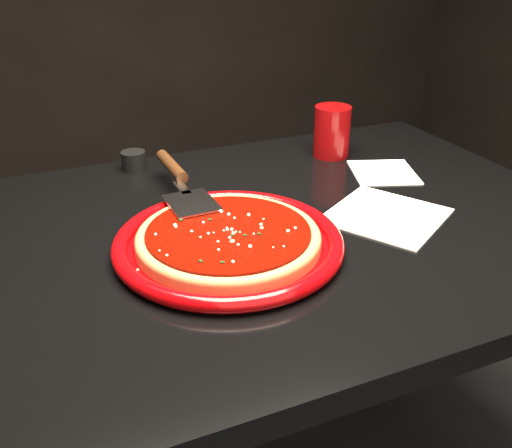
{
  "coord_description": "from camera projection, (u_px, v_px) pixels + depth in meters",
  "views": [
    {
      "loc": [
        -0.34,
        -0.8,
        1.2
      ],
      "look_at": [
        -0.01,
        -0.03,
        0.77
      ],
      "focal_mm": 40.0,
      "sensor_mm": 36.0,
      "label": 1
    }
  ],
  "objects": [
    {
      "name": "table",
      "position": [
        254.0,
        391.0,
        1.15
      ],
      "size": [
        1.2,
        0.8,
        0.75
      ],
      "primitive_type": "cube",
      "color": "black",
      "rests_on": "floor"
    },
    {
      "name": "plate",
      "position": [
        229.0,
        243.0,
        0.9
      ],
      "size": [
        0.38,
        0.38,
        0.03
      ],
      "primitive_type": "cylinder",
      "rotation": [
        0.0,
        0.0,
        -0.04
      ],
      "color": "#850305",
      "rests_on": "table"
    },
    {
      "name": "pizza_crust",
      "position": [
        229.0,
        240.0,
        0.89
      ],
      "size": [
        0.3,
        0.3,
        0.01
      ],
      "primitive_type": "cylinder",
      "rotation": [
        0.0,
        0.0,
        -0.04
      ],
      "color": "brown",
      "rests_on": "plate"
    },
    {
      "name": "pizza_crust_rim",
      "position": [
        228.0,
        236.0,
        0.89
      ],
      "size": [
        0.3,
        0.3,
        0.02
      ],
      "primitive_type": "torus",
      "rotation": [
        0.0,
        0.0,
        -0.04
      ],
      "color": "brown",
      "rests_on": "plate"
    },
    {
      "name": "pizza_sauce",
      "position": [
        228.0,
        233.0,
        0.89
      ],
      "size": [
        0.27,
        0.27,
        0.01
      ],
      "primitive_type": "cylinder",
      "rotation": [
        0.0,
        0.0,
        -0.04
      ],
      "color": "#640600",
      "rests_on": "plate"
    },
    {
      "name": "parmesan_dusting",
      "position": [
        228.0,
        229.0,
        0.89
      ],
      "size": [
        0.25,
        0.25,
        0.01
      ],
      "primitive_type": null,
      "color": "beige",
      "rests_on": "plate"
    },
    {
      "name": "basil_flecks",
      "position": [
        228.0,
        230.0,
        0.89
      ],
      "size": [
        0.23,
        0.23,
        0.0
      ],
      "primitive_type": null,
      "color": "black",
      "rests_on": "plate"
    },
    {
      "name": "pizza_server",
      "position": [
        182.0,
        181.0,
        1.04
      ],
      "size": [
        0.1,
        0.33,
        0.02
      ],
      "primitive_type": null,
      "rotation": [
        0.0,
        0.0,
        0.02
      ],
      "color": "silver",
      "rests_on": "plate"
    },
    {
      "name": "cup",
      "position": [
        332.0,
        131.0,
        1.26
      ],
      "size": [
        0.09,
        0.09,
        0.11
      ],
      "primitive_type": "cylinder",
      "rotation": [
        0.0,
        0.0,
        -0.11
      ],
      "color": "maroon",
      "rests_on": "table"
    },
    {
      "name": "napkin_a",
      "position": [
        386.0,
        215.0,
        1.01
      ],
      "size": [
        0.25,
        0.25,
        0.0
      ],
      "primitive_type": "cube",
      "rotation": [
        0.0,
        0.0,
        0.55
      ],
      "color": "white",
      "rests_on": "table"
    },
    {
      "name": "napkin_b",
      "position": [
        383.0,
        172.0,
        1.19
      ],
      "size": [
        0.17,
        0.17,
        0.0
      ],
      "primitive_type": "cube",
      "rotation": [
        0.0,
        0.0,
        -0.35
      ],
      "color": "white",
      "rests_on": "table"
    },
    {
      "name": "ramekin",
      "position": [
        134.0,
        161.0,
        1.2
      ],
      "size": [
        0.06,
        0.06,
        0.04
      ],
      "primitive_type": "cylinder",
      "rotation": [
        0.0,
        0.0,
        0.09
      ],
      "color": "black",
      "rests_on": "table"
    }
  ]
}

